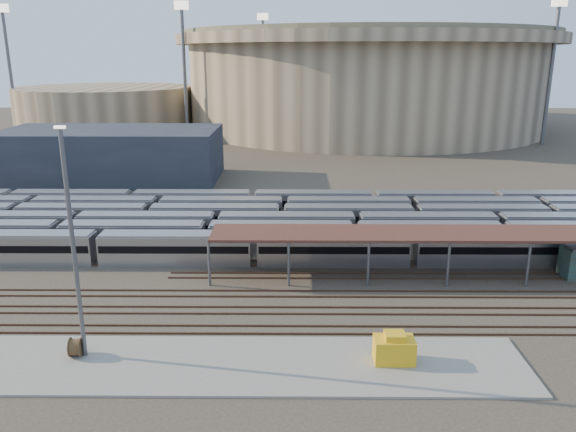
{
  "coord_description": "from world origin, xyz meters",
  "views": [
    {
      "loc": [
        0.97,
        -55.17,
        24.28
      ],
      "look_at": [
        0.42,
        12.0,
        4.8
      ],
      "focal_mm": 35.0,
      "sensor_mm": 36.0,
      "label": 1
    }
  ],
  "objects": [
    {
      "name": "yard_light_pole",
      "position": [
        -16.23,
        -13.77,
        9.77
      ],
      "size": [
        0.81,
        0.36,
        18.96
      ],
      "color": "#55555A",
      "rests_on": "apron"
    },
    {
      "name": "floodlight_1",
      "position": [
        -85.0,
        120.0,
        20.65
      ],
      "size": [
        4.0,
        1.0,
        38.4
      ],
      "color": "#55555A",
      "rests_on": "ground"
    },
    {
      "name": "ground",
      "position": [
        0.0,
        0.0,
        0.0
      ],
      "size": [
        420.0,
        420.0,
        0.0
      ],
      "primitive_type": "plane",
      "color": "#383026",
      "rests_on": "ground"
    },
    {
      "name": "floodlight_3",
      "position": [
        -10.0,
        160.0,
        20.65
      ],
      "size": [
        4.0,
        1.0,
        38.4
      ],
      "color": "#55555A",
      "rests_on": "ground"
    },
    {
      "name": "floodlight_2",
      "position": [
        70.0,
        100.0,
        20.65
      ],
      "size": [
        4.0,
        1.0,
        38.4
      ],
      "color": "#55555A",
      "rests_on": "ground"
    },
    {
      "name": "stadium",
      "position": [
        25.0,
        140.0,
        16.47
      ],
      "size": [
        124.0,
        124.0,
        32.5
      ],
      "color": "tan",
      "rests_on": "ground"
    },
    {
      "name": "floodlight_0",
      "position": [
        -30.0,
        110.0,
        20.65
      ],
      "size": [
        4.0,
        1.0,
        38.4
      ],
      "color": "#55555A",
      "rests_on": "ground"
    },
    {
      "name": "service_building",
      "position": [
        -35.0,
        55.0,
        5.0
      ],
      "size": [
        42.0,
        20.0,
        10.0
      ],
      "primitive_type": "cube",
      "color": "#1E232D",
      "rests_on": "ground"
    },
    {
      "name": "yellow_equipment",
      "position": [
        9.23,
        -14.53,
        1.21
      ],
      "size": [
        3.25,
        2.03,
        2.03
      ],
      "primitive_type": "cube",
      "rotation": [
        0.0,
        0.0,
        -0.0
      ],
      "color": "gold",
      "rests_on": "apron"
    },
    {
      "name": "apron",
      "position": [
        -5.0,
        -15.0,
        0.1
      ],
      "size": [
        50.0,
        9.0,
        0.2
      ],
      "primitive_type": "cube",
      "color": "gray",
      "rests_on": "ground"
    },
    {
      "name": "cable_reel_east",
      "position": [
        -16.91,
        -13.9,
        1.0
      ],
      "size": [
        1.06,
        1.69,
        1.61
      ],
      "primitive_type": "cylinder",
      "rotation": [
        0.0,
        1.57,
        0.11
      ],
      "color": "brown",
      "rests_on": "apron"
    },
    {
      "name": "secondary_arena",
      "position": [
        -60.0,
        130.0,
        7.0
      ],
      "size": [
        56.0,
        56.0,
        14.0
      ],
      "primitive_type": "cylinder",
      "color": "tan",
      "rests_on": "ground"
    },
    {
      "name": "subway_trains",
      "position": [
        -1.64,
        18.5,
        1.8
      ],
      "size": [
        131.48,
        23.9,
        3.6
      ],
      "color": "#A5A4A9",
      "rests_on": "ground"
    },
    {
      "name": "inspection_shed",
      "position": [
        22.0,
        4.0,
        4.98
      ],
      "size": [
        60.3,
        6.0,
        5.3
      ],
      "color": "#55555A",
      "rests_on": "ground"
    },
    {
      "name": "empty_tracks",
      "position": [
        0.0,
        -5.0,
        0.09
      ],
      "size": [
        170.0,
        9.62,
        0.18
      ],
      "color": "#4C3323",
      "rests_on": "ground"
    }
  ]
}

